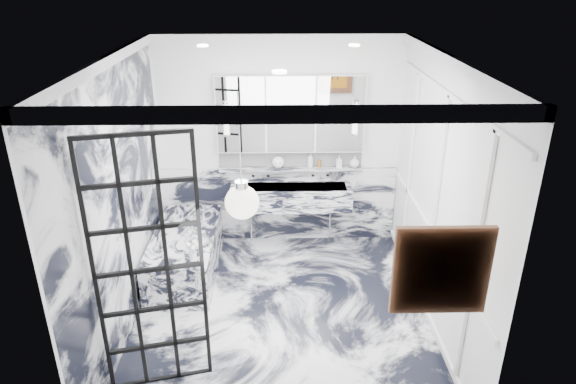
{
  "coord_description": "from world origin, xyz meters",
  "views": [
    {
      "loc": [
        -0.02,
        -4.67,
        3.53
      ],
      "look_at": [
        0.09,
        0.5,
        1.26
      ],
      "focal_mm": 32.0,
      "sensor_mm": 36.0,
      "label": 1
    }
  ],
  "objects_px": {
    "crittall_door": "(149,270)",
    "bathtub": "(186,253)",
    "trough_sink": "(291,197)",
    "mirror_cabinet": "(291,114)"
  },
  "relations": [
    {
      "from": "trough_sink",
      "to": "bathtub",
      "type": "relative_size",
      "value": 0.97
    },
    {
      "from": "trough_sink",
      "to": "mirror_cabinet",
      "type": "relative_size",
      "value": 0.84
    },
    {
      "from": "bathtub",
      "to": "crittall_door",
      "type": "bearing_deg",
      "value": -88.01
    },
    {
      "from": "trough_sink",
      "to": "mirror_cabinet",
      "type": "xyz_separation_m",
      "value": [
        -0.0,
        0.17,
        1.09
      ]
    },
    {
      "from": "crittall_door",
      "to": "trough_sink",
      "type": "height_order",
      "value": "crittall_door"
    },
    {
      "from": "trough_sink",
      "to": "mirror_cabinet",
      "type": "distance_m",
      "value": 1.1
    },
    {
      "from": "crittall_door",
      "to": "bathtub",
      "type": "xyz_separation_m",
      "value": [
        -0.06,
        1.85,
        -0.92
      ]
    },
    {
      "from": "crittall_door",
      "to": "trough_sink",
      "type": "relative_size",
      "value": 1.49
    },
    {
      "from": "crittall_door",
      "to": "trough_sink",
      "type": "xyz_separation_m",
      "value": [
        1.26,
        2.51,
        -0.46
      ]
    },
    {
      "from": "crittall_door",
      "to": "mirror_cabinet",
      "type": "relative_size",
      "value": 1.26
    }
  ]
}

